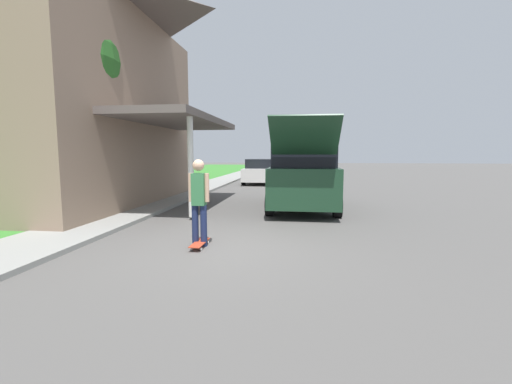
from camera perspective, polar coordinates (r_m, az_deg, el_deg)
The scene contains 9 objects.
ground_plane at distance 6.89m, azimuth -5.31°, elevation -8.79°, with size 120.00×120.00×0.00m, color #54514F.
lawn at distance 15.77m, azimuth -29.54°, elevation -0.82°, with size 10.00×80.00×0.08m.
sidewalk at distance 13.59m, azimuth -14.55°, elevation -1.19°, with size 1.80×80.00×0.10m.
house at distance 14.91m, azimuth -34.22°, elevation 16.02°, with size 11.74×9.51×8.68m.
lawn_tree_near at distance 11.47m, azimuth -29.86°, elevation 18.23°, with size 3.21×3.21×5.87m.
suv_parked at distance 11.30m, azimuth 7.89°, elevation 2.77°, with size 2.16×5.51×2.71m.
car_down_street at distance 20.65m, azimuth 0.74°, elevation 3.42°, with size 1.86×4.05×1.48m.
skateboarder at distance 6.70m, azimuth -9.49°, elevation -1.07°, with size 0.41×0.22×1.69m.
skateboard at distance 6.78m, azimuth -9.34°, elevation -8.38°, with size 0.23×0.77×0.10m.
Camera 1 is at (1.49, -6.48, 1.81)m, focal length 24.00 mm.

